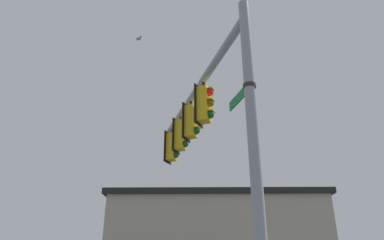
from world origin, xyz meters
The scene contains 9 objects.
signal_pole centered at (0.00, 0.00, 3.86)m, with size 0.23×0.23×7.73m, color gray.
mast_arm centered at (-2.67, -2.45, 7.30)m, with size 0.21×0.21×7.25m, color gray.
traffic_light_nearest_pole centered at (-2.10, -1.90, 6.50)m, with size 0.54×0.49×1.31m.
traffic_light_mid_inner centered at (-3.03, -2.76, 6.50)m, with size 0.54×0.49×1.31m.
traffic_light_mid_outer centered at (-3.96, -3.61, 6.50)m, with size 0.54×0.49×1.31m.
traffic_light_arm_end centered at (-4.89, -4.47, 6.50)m, with size 0.54×0.49×1.31m.
street_name_sign centered at (-0.22, -0.20, 5.58)m, with size 0.90×0.84×0.22m.
bird_flying centered at (-2.40, -4.56, 9.82)m, with size 0.19×0.28×0.09m.
tree_by_storefront centered at (-14.68, -5.00, 4.83)m, with size 3.05×3.05×6.42m.
Camera 1 is at (6.21, 1.67, 2.06)m, focal length 33.16 mm.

